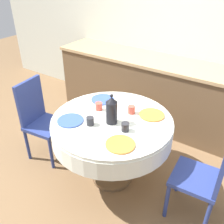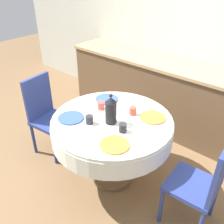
{
  "view_description": "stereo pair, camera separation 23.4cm",
  "coord_description": "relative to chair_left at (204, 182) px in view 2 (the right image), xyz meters",
  "views": [
    {
      "loc": [
        1.12,
        -1.66,
        2.07
      ],
      "look_at": [
        0.0,
        0.0,
        0.85
      ],
      "focal_mm": 40.0,
      "sensor_mm": 36.0,
      "label": 1
    },
    {
      "loc": [
        1.3,
        -1.52,
        2.07
      ],
      "look_at": [
        0.0,
        0.0,
        0.85
      ],
      "focal_mm": 40.0,
      "sensor_mm": 36.0,
      "label": 2
    }
  ],
  "objects": [
    {
      "name": "ground_plane",
      "position": [
        -0.93,
        -0.06,
        -0.52
      ],
      "size": [
        12.0,
        12.0,
        0.0
      ],
      "primitive_type": "plane",
      "color": "brown"
    },
    {
      "name": "coffee_carafe",
      "position": [
        -0.91,
        -0.11,
        0.38
      ],
      "size": [
        0.11,
        0.11,
        0.3
      ],
      "color": "black",
      "rests_on": "dining_table"
    },
    {
      "name": "cup_far_right",
      "position": [
        -0.84,
        0.14,
        0.28
      ],
      "size": [
        0.07,
        0.07,
        0.08
      ],
      "primitive_type": "cylinder",
      "color": "#CC4C3D",
      "rests_on": "dining_table"
    },
    {
      "name": "chair_left",
      "position": [
        0.0,
        0.0,
        0.0
      ],
      "size": [
        0.42,
        0.42,
        0.96
      ],
      "rotation": [
        0.0,
        0.0,
        -4.65
      ],
      "color": "navy",
      "rests_on": "ground_plane"
    },
    {
      "name": "cup_far_left",
      "position": [
        -1.14,
        0.01,
        0.28
      ],
      "size": [
        0.07,
        0.07,
        0.08
      ],
      "primitive_type": "cylinder",
      "color": "#CC4C3D",
      "rests_on": "dining_table"
    },
    {
      "name": "cup_near_left",
      "position": [
        -1.05,
        -0.25,
        0.28
      ],
      "size": [
        0.07,
        0.07,
        0.08
      ],
      "primitive_type": "cylinder",
      "color": "#28282D",
      "rests_on": "dining_table"
    },
    {
      "name": "chair_right",
      "position": [
        -1.86,
        -0.18,
        0.0
      ],
      "size": [
        0.45,
        0.45,
        0.96
      ],
      "rotation": [
        0.0,
        0.0,
        -1.45
      ],
      "color": "navy",
      "rests_on": "ground_plane"
    },
    {
      "name": "plate_near_left",
      "position": [
        -1.24,
        -0.31,
        0.25
      ],
      "size": [
        0.25,
        0.25,
        0.01
      ],
      "primitive_type": "cylinder",
      "color": "#3856AD",
      "rests_on": "dining_table"
    },
    {
      "name": "plate_near_right",
      "position": [
        -0.66,
        -0.35,
        0.25
      ],
      "size": [
        0.25,
        0.25,
        0.01
      ],
      "primitive_type": "cylinder",
      "color": "orange",
      "rests_on": "dining_table"
    },
    {
      "name": "plate_far_left",
      "position": [
        -1.23,
        0.2,
        0.25
      ],
      "size": [
        0.25,
        0.25,
        0.01
      ],
      "primitive_type": "cylinder",
      "color": "#3856AD",
      "rests_on": "dining_table"
    },
    {
      "name": "wall_back",
      "position": [
        -0.93,
        1.58,
        0.78
      ],
      "size": [
        7.0,
        0.05,
        2.6
      ],
      "color": "beige",
      "rests_on": "ground_plane"
    },
    {
      "name": "plate_far_right",
      "position": [
        -0.65,
        0.21,
        0.25
      ],
      "size": [
        0.25,
        0.25,
        0.01
      ],
      "primitive_type": "cylinder",
      "color": "orange",
      "rests_on": "dining_table"
    },
    {
      "name": "dining_table",
      "position": [
        -0.93,
        -0.06,
        0.12
      ],
      "size": [
        1.18,
        1.18,
        0.77
      ],
      "color": "brown",
      "rests_on": "ground_plane"
    },
    {
      "name": "kitchen_counter",
      "position": [
        -0.93,
        1.25,
        -0.05
      ],
      "size": [
        3.24,
        0.64,
        0.95
      ],
      "color": "brown",
      "rests_on": "ground_plane"
    },
    {
      "name": "cup_near_right",
      "position": [
        -0.73,
        -0.15,
        0.28
      ],
      "size": [
        0.07,
        0.07,
        0.08
      ],
      "primitive_type": "cylinder",
      "color": "#28282D",
      "rests_on": "dining_table"
    }
  ]
}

